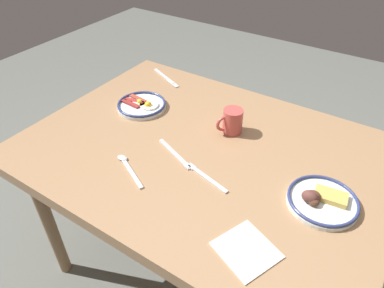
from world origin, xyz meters
The scene contains 10 objects.
ground_plane centered at (0.00, 0.00, 0.00)m, with size 6.00×6.00×0.00m, color slate.
dining_table centered at (0.00, 0.00, 0.69)m, with size 1.30×0.95×0.75m.
plate_near_main centered at (0.37, -0.09, 0.77)m, with size 0.21×0.21×0.04m.
plate_center_pancakes centered at (-0.44, 0.04, 0.77)m, with size 0.22×0.22×0.05m.
coffee_mug centered at (-0.04, -0.15, 0.80)m, with size 0.08×0.10×0.10m.
paper_napkin centered at (-0.33, 0.31, 0.75)m, with size 0.15×0.14×0.00m, color white.
fork_near centered at (0.07, 0.09, 0.76)m, with size 0.19×0.09×0.01m.
fork_far centered at (-0.09, 0.13, 0.76)m, with size 0.18×0.06×0.01m.
butter_knife centered at (0.44, -0.36, 0.76)m, with size 0.21×0.11×0.01m.
tea_spoon centered at (0.17, 0.23, 0.76)m, with size 0.17×0.10×0.01m.
Camera 1 is at (-0.51, 0.86, 1.56)m, focal length 32.78 mm.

